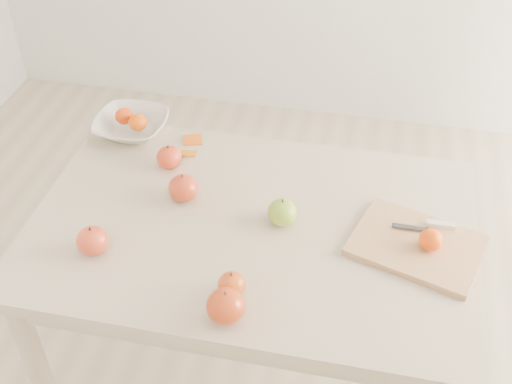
# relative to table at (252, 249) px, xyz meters

# --- Properties ---
(ground) EXTENTS (3.50, 3.50, 0.00)m
(ground) POSITION_rel_table_xyz_m (0.00, 0.00, -0.65)
(ground) COLOR #C6B293
(ground) RESTS_ON ground
(table) EXTENTS (1.20, 0.80, 0.75)m
(table) POSITION_rel_table_xyz_m (0.00, 0.00, 0.00)
(table) COLOR #C7B596
(table) RESTS_ON ground
(cutting_board) EXTENTS (0.38, 0.32, 0.02)m
(cutting_board) POSITION_rel_table_xyz_m (0.44, -0.00, 0.11)
(cutting_board) COLOR tan
(cutting_board) RESTS_ON table
(board_tangerine) EXTENTS (0.06, 0.06, 0.05)m
(board_tangerine) POSITION_rel_table_xyz_m (0.47, -0.01, 0.14)
(board_tangerine) COLOR #E33D08
(board_tangerine) RESTS_ON cutting_board
(fruit_bowl) EXTENTS (0.23, 0.23, 0.06)m
(fruit_bowl) POSITION_rel_table_xyz_m (-0.47, 0.34, 0.13)
(fruit_bowl) COLOR silver
(fruit_bowl) RESTS_ON table
(bowl_tangerine_near) EXTENTS (0.06, 0.06, 0.05)m
(bowl_tangerine_near) POSITION_rel_table_xyz_m (-0.49, 0.35, 0.15)
(bowl_tangerine_near) COLOR #D03A07
(bowl_tangerine_near) RESTS_ON fruit_bowl
(bowl_tangerine_far) EXTENTS (0.06, 0.06, 0.05)m
(bowl_tangerine_far) POSITION_rel_table_xyz_m (-0.44, 0.32, 0.15)
(bowl_tangerine_far) COLOR #E35408
(bowl_tangerine_far) RESTS_ON fruit_bowl
(orange_peel_a) EXTENTS (0.07, 0.06, 0.01)m
(orange_peel_a) POSITION_rel_table_xyz_m (-0.26, 0.33, 0.10)
(orange_peel_a) COLOR #C9520E
(orange_peel_a) RESTS_ON table
(orange_peel_b) EXTENTS (0.05, 0.04, 0.01)m
(orange_peel_b) POSITION_rel_table_xyz_m (-0.26, 0.26, 0.10)
(orange_peel_b) COLOR orange
(orange_peel_b) RESTS_ON table
(paring_knife) EXTENTS (0.17, 0.05, 0.01)m
(paring_knife) POSITION_rel_table_xyz_m (0.48, 0.07, 0.12)
(paring_knife) COLOR white
(paring_knife) RESTS_ON cutting_board
(apple_green) EXTENTS (0.08, 0.08, 0.07)m
(apple_green) POSITION_rel_table_xyz_m (0.08, 0.02, 0.14)
(apple_green) COLOR #669D20
(apple_green) RESTS_ON table
(apple_red_d) EXTENTS (0.08, 0.08, 0.07)m
(apple_red_d) POSITION_rel_table_xyz_m (-0.38, -0.19, 0.14)
(apple_red_d) COLOR #A61D24
(apple_red_d) RESTS_ON table
(apple_red_a) EXTENTS (0.08, 0.08, 0.07)m
(apple_red_a) POSITION_rel_table_xyz_m (-0.30, 0.20, 0.13)
(apple_red_a) COLOR #930206
(apple_red_a) RESTS_ON table
(apple_red_e) EXTENTS (0.07, 0.07, 0.06)m
(apple_red_e) POSITION_rel_table_xyz_m (0.00, -0.25, 0.13)
(apple_red_e) COLOR #9D2415
(apple_red_e) RESTS_ON table
(apple_red_b) EXTENTS (0.08, 0.08, 0.08)m
(apple_red_b) POSITION_rel_table_xyz_m (-0.21, 0.06, 0.14)
(apple_red_b) COLOR maroon
(apple_red_b) RESTS_ON table
(apple_red_c) EXTENTS (0.09, 0.09, 0.08)m
(apple_red_c) POSITION_rel_table_xyz_m (0.01, -0.33, 0.14)
(apple_red_c) COLOR maroon
(apple_red_c) RESTS_ON table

